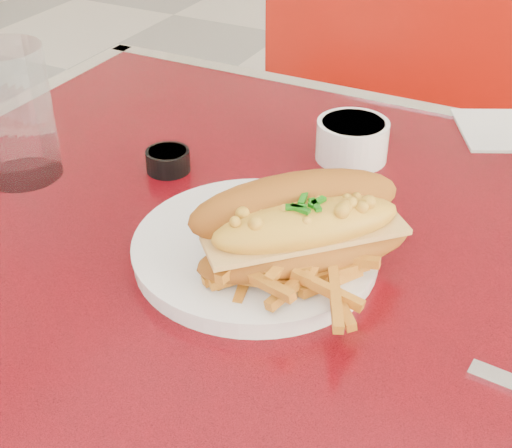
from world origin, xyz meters
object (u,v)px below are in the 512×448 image
at_px(diner_table, 364,387).
at_px(booth_bench_far, 477,246).
at_px(gravy_ramekin, 352,139).
at_px(water_tumbler, 13,114).
at_px(sauce_cup_left, 168,160).
at_px(fork, 320,236).
at_px(mac_hoagie, 302,226).
at_px(dinner_plate, 256,249).

distance_m(diner_table, booth_bench_far, 0.87).
xyz_separation_m(gravy_ramekin, water_tumbler, (-0.34, -0.22, 0.05)).
bearing_deg(gravy_ramekin, water_tumbler, -147.04).
bearing_deg(diner_table, booth_bench_far, 90.00).
xyz_separation_m(gravy_ramekin, sauce_cup_left, (-0.19, -0.13, -0.01)).
height_order(fork, sauce_cup_left, sauce_cup_left).
distance_m(booth_bench_far, mac_hoagie, 1.01).
xyz_separation_m(dinner_plate, sauce_cup_left, (-0.18, 0.11, 0.00)).
xyz_separation_m(mac_hoagie, fork, (0.00, 0.05, -0.04)).
relative_size(dinner_plate, gravy_ramekin, 2.74).
height_order(mac_hoagie, water_tumbler, water_tumbler).
height_order(dinner_plate, sauce_cup_left, sauce_cup_left).
height_order(diner_table, mac_hoagie, mac_hoagie).
bearing_deg(mac_hoagie, water_tumbler, 130.77).
bearing_deg(water_tumbler, fork, 2.52).
xyz_separation_m(dinner_plate, fork, (0.05, 0.04, 0.01)).
distance_m(dinner_plate, fork, 0.07).
bearing_deg(fork, water_tumbler, 79.37).
relative_size(dinner_plate, mac_hoagie, 1.31).
distance_m(gravy_ramekin, sauce_cup_left, 0.23).
relative_size(booth_bench_far, mac_hoagie, 5.42).
height_order(mac_hoagie, sauce_cup_left, mac_hoagie).
distance_m(diner_table, gravy_ramekin, 0.30).
relative_size(mac_hoagie, gravy_ramekin, 2.09).
bearing_deg(fork, mac_hoagie, 165.48).
bearing_deg(gravy_ramekin, sauce_cup_left, -145.04).
bearing_deg(diner_table, mac_hoagie, -149.46).
bearing_deg(dinner_plate, diner_table, 15.33).
distance_m(fork, sauce_cup_left, 0.24).
relative_size(booth_bench_far, water_tumbler, 7.54).
distance_m(booth_bench_far, gravy_ramekin, 0.80).
height_order(diner_table, dinner_plate, dinner_plate).
bearing_deg(fork, booth_bench_far, -17.78).
distance_m(mac_hoagie, gravy_ramekin, 0.25).
bearing_deg(dinner_plate, booth_bench_far, 82.02).
xyz_separation_m(diner_table, gravy_ramekin, (-0.11, 0.21, 0.19)).
bearing_deg(booth_bench_far, sauce_cup_left, -111.94).
distance_m(booth_bench_far, dinner_plate, 0.98).
bearing_deg(fork, gravy_ramekin, -1.30).
distance_m(booth_bench_far, water_tumbler, 1.09).
bearing_deg(mac_hoagie, sauce_cup_left, 108.10).
bearing_deg(mac_hoagie, diner_table, -14.22).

